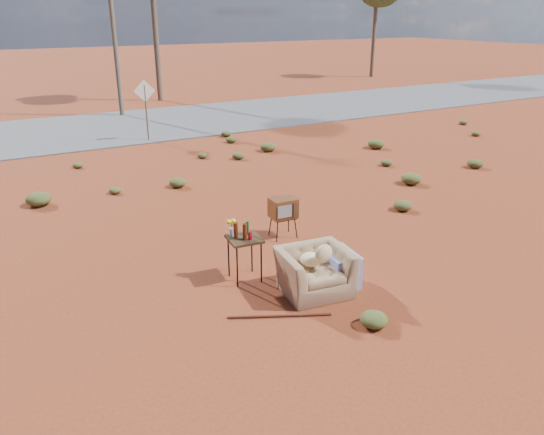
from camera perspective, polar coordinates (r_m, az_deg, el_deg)
ground at (r=9.23m, az=0.73°, el=-7.50°), size 140.00×140.00×0.00m
highway at (r=22.77m, az=-19.06°, el=8.93°), size 140.00×7.00×0.04m
armchair at (r=8.97m, az=5.15°, el=-5.10°), size 1.46×0.90×1.01m
tv_unit at (r=10.97m, az=1.21°, el=0.97°), size 0.56×0.47×0.86m
side_table at (r=9.17m, az=-3.30°, el=-2.00°), size 0.61×0.61×1.11m
rusty_bar at (r=8.38m, az=0.82°, el=-10.53°), size 1.47×0.76×0.04m
road_sign at (r=19.99m, az=-13.47°, el=12.25°), size 0.78×0.06×2.19m
utility_pole_center at (r=25.21m, az=-16.79°, el=19.77°), size 1.40×0.20×8.00m
scrub_patch at (r=12.59m, az=-12.81°, el=0.75°), size 17.49×8.07×0.33m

